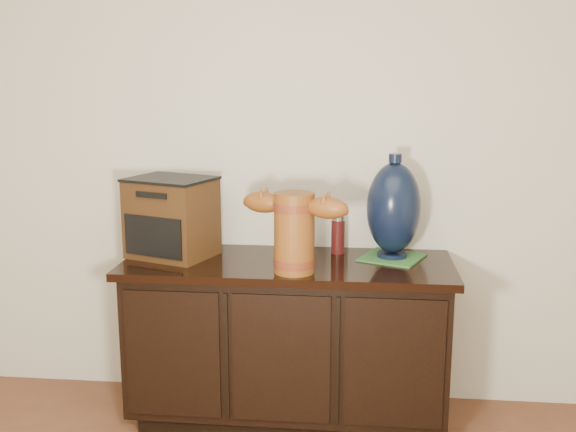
# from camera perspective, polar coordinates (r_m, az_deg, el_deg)

# --- Properties ---
(room) EXTENTS (5.00, 5.00, 5.00)m
(room) POSITION_cam_1_polar(r_m,az_deg,el_deg) (0.76, -18.21, -9.28)
(room) COLOR brown
(room) RESTS_ON ground
(sideboard) EXTENTS (1.46, 0.56, 0.75)m
(sideboard) POSITION_cam_1_polar(r_m,az_deg,el_deg) (3.12, -0.04, -10.39)
(sideboard) COLOR black
(sideboard) RESTS_ON ground
(terracotta_vessel) EXTENTS (0.47, 0.23, 0.34)m
(terracotta_vessel) POSITION_cam_1_polar(r_m,az_deg,el_deg) (2.79, 0.53, -1.01)
(terracotta_vessel) COLOR brown
(terracotta_vessel) RESTS_ON sideboard
(tv_radio) EXTENTS (0.44, 0.40, 0.36)m
(tv_radio) POSITION_cam_1_polar(r_m,az_deg,el_deg) (3.09, -9.82, -0.11)
(tv_radio) COLOR #38200E
(tv_radio) RESTS_ON sideboard
(green_mat) EXTENTS (0.33, 0.33, 0.01)m
(green_mat) POSITION_cam_1_polar(r_m,az_deg,el_deg) (3.08, 8.80, -3.48)
(green_mat) COLOR #336A30
(green_mat) RESTS_ON sideboard
(lamp_base) EXTENTS (0.31, 0.31, 0.47)m
(lamp_base) POSITION_cam_1_polar(r_m,az_deg,el_deg) (3.03, 8.93, 0.63)
(lamp_base) COLOR black
(lamp_base) RESTS_ON green_mat
(spray_can) EXTENTS (0.06, 0.06, 0.18)m
(spray_can) POSITION_cam_1_polar(r_m,az_deg,el_deg) (3.12, 4.25, -1.55)
(spray_can) COLOR #5B110F
(spray_can) RESTS_ON sideboard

